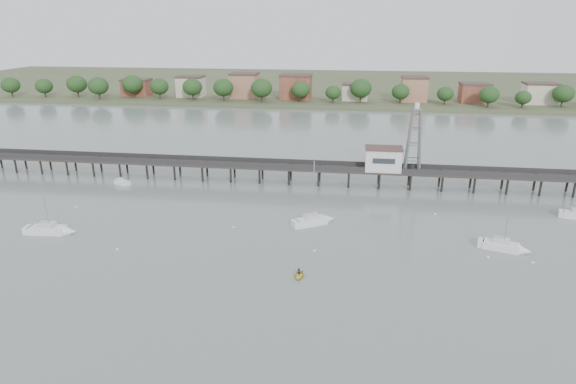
# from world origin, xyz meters

# --- Properties ---
(ground_plane) EXTENTS (500.00, 500.00, 0.00)m
(ground_plane) POSITION_xyz_m (0.00, 0.00, 0.00)
(ground_plane) COLOR slate
(ground_plane) RESTS_ON ground
(pier) EXTENTS (150.00, 5.00, 5.50)m
(pier) POSITION_xyz_m (0.00, 60.00, 3.79)
(pier) COLOR #2D2823
(pier) RESTS_ON ground
(pier_building) EXTENTS (8.40, 5.40, 5.30)m
(pier_building) POSITION_xyz_m (25.00, 60.00, 6.67)
(pier_building) COLOR silver
(pier_building) RESTS_ON ground
(lattice_tower) EXTENTS (3.20, 3.20, 15.50)m
(lattice_tower) POSITION_xyz_m (31.50, 60.00, 11.10)
(lattice_tower) COLOR slate
(lattice_tower) RESTS_ON ground
(sailboat_c) EXTENTS (8.00, 6.14, 13.18)m
(sailboat_c) POSITION_xyz_m (11.86, 36.16, 0.64)
(sailboat_c) COLOR white
(sailboat_c) RESTS_ON ground
(sailboat_a) EXTENTS (8.78, 3.18, 14.19)m
(sailboat_a) POSITION_xyz_m (-34.71, 25.18, 0.64)
(sailboat_a) COLOR white
(sailboat_a) RESTS_ON ground
(sailboat_d) EXTENTS (7.92, 4.34, 12.62)m
(sailboat_d) POSITION_xyz_m (44.44, 29.01, 0.65)
(sailboat_d) COLOR white
(sailboat_d) RESTS_ON ground
(white_tender) EXTENTS (4.31, 3.07, 1.55)m
(white_tender) POSITION_xyz_m (-35.53, 53.27, 0.48)
(white_tender) COLOR white
(white_tender) RESTS_ON ground
(yellow_dinghy) EXTENTS (2.09, 0.71, 2.89)m
(yellow_dinghy) POSITION_xyz_m (10.77, 15.64, 0.00)
(yellow_dinghy) COLOR yellow
(yellow_dinghy) RESTS_ON ground
(dinghy_occupant) EXTENTS (0.88, 1.35, 0.30)m
(dinghy_occupant) POSITION_xyz_m (10.77, 15.64, 0.00)
(dinghy_occupant) COLOR black
(dinghy_occupant) RESTS_ON ground
(mooring_buoys) EXTENTS (85.76, 24.16, 0.39)m
(mooring_buoys) POSITION_xyz_m (10.41, 29.96, 0.08)
(mooring_buoys) COLOR beige
(mooring_buoys) RESTS_ON ground
(far_shore) EXTENTS (500.00, 170.00, 10.40)m
(far_shore) POSITION_xyz_m (0.36, 239.58, 0.95)
(far_shore) COLOR #475133
(far_shore) RESTS_ON ground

